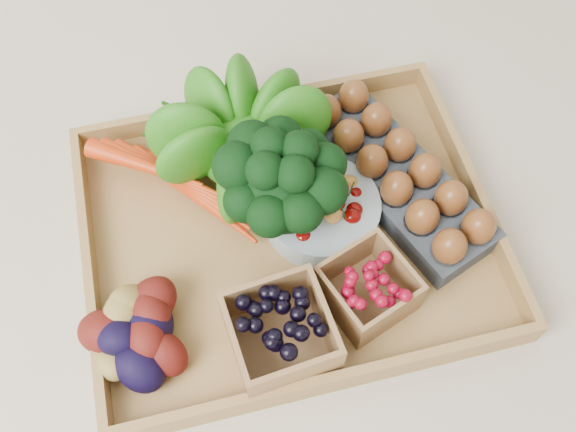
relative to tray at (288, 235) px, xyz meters
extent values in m
plane|color=beige|center=(0.00, 0.00, -0.01)|extent=(4.00, 4.00, 0.00)
cube|color=#A57D45|center=(0.00, 0.00, 0.00)|extent=(0.55, 0.45, 0.01)
sphere|color=#1A5D0E|center=(-0.04, 0.12, 0.09)|extent=(0.17, 0.17, 0.17)
cylinder|color=#8C9EA5|center=(0.05, 0.01, 0.03)|extent=(0.16, 0.16, 0.04)
cube|color=#3B414B|center=(0.17, 0.04, 0.03)|extent=(0.22, 0.34, 0.04)
cube|color=black|center=(-0.05, -0.16, 0.05)|extent=(0.13, 0.13, 0.08)
cube|color=maroon|center=(0.07, -0.12, 0.04)|extent=(0.13, 0.13, 0.07)
camera|label=1|loc=(-0.10, -0.41, 0.79)|focal=40.00mm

